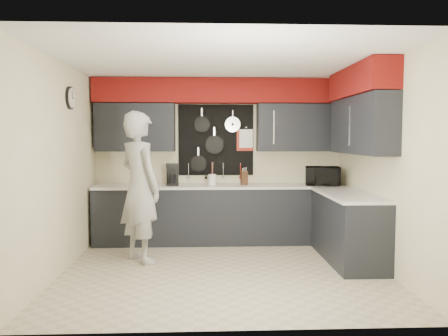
{
  "coord_description": "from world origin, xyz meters",
  "views": [
    {
      "loc": [
        -0.22,
        -5.4,
        1.67
      ],
      "look_at": [
        0.03,
        0.5,
        1.25
      ],
      "focal_mm": 35.0,
      "sensor_mm": 36.0,
      "label": 1
    }
  ],
  "objects_px": {
    "utensil_crock": "(212,180)",
    "knife_block": "(244,178)",
    "person": "(140,187)",
    "coffee_maker": "(172,174)",
    "microwave": "(322,176)"
  },
  "relations": [
    {
      "from": "person",
      "to": "coffee_maker",
      "type": "bearing_deg",
      "value": -60.5
    },
    {
      "from": "utensil_crock",
      "to": "coffee_maker",
      "type": "relative_size",
      "value": 0.48
    },
    {
      "from": "knife_block",
      "to": "microwave",
      "type": "bearing_deg",
      "value": -12.63
    },
    {
      "from": "coffee_maker",
      "to": "person",
      "type": "distance_m",
      "value": 1.08
    },
    {
      "from": "utensil_crock",
      "to": "coffee_maker",
      "type": "distance_m",
      "value": 0.64
    },
    {
      "from": "knife_block",
      "to": "person",
      "type": "relative_size",
      "value": 0.11
    },
    {
      "from": "microwave",
      "to": "coffee_maker",
      "type": "xyz_separation_m",
      "value": [
        -2.36,
        0.1,
        0.03
      ]
    },
    {
      "from": "microwave",
      "to": "person",
      "type": "xyz_separation_m",
      "value": [
        -2.71,
        -0.92,
        -0.06
      ]
    },
    {
      "from": "utensil_crock",
      "to": "coffee_maker",
      "type": "height_order",
      "value": "coffee_maker"
    },
    {
      "from": "knife_block",
      "to": "utensil_crock",
      "type": "xyz_separation_m",
      "value": [
        -0.5,
        0.06,
        -0.03
      ]
    },
    {
      "from": "coffee_maker",
      "to": "person",
      "type": "xyz_separation_m",
      "value": [
        -0.35,
        -1.01,
        -0.09
      ]
    },
    {
      "from": "utensil_crock",
      "to": "knife_block",
      "type": "bearing_deg",
      "value": -6.67
    },
    {
      "from": "knife_block",
      "to": "person",
      "type": "height_order",
      "value": "person"
    },
    {
      "from": "person",
      "to": "utensil_crock",
      "type": "bearing_deg",
      "value": -84.48
    },
    {
      "from": "microwave",
      "to": "knife_block",
      "type": "height_order",
      "value": "microwave"
    }
  ]
}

